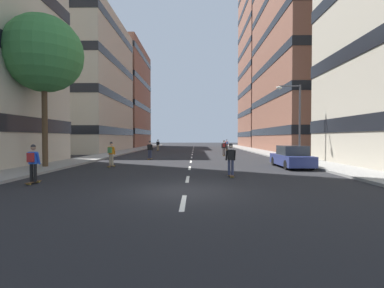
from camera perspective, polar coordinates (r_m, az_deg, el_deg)
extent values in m
plane|color=black|center=(36.31, 0.08, -1.94)|extent=(152.80, 152.80, 0.00)
cube|color=gray|center=(40.76, -13.69, -1.52)|extent=(2.93, 70.03, 0.14)
cube|color=gray|center=(40.57, 14.01, -1.54)|extent=(2.93, 70.03, 0.14)
cube|color=silver|center=(9.03, -1.83, -11.98)|extent=(0.16, 2.20, 0.01)
cube|color=silver|center=(13.94, -0.92, -7.24)|extent=(0.16, 2.20, 0.01)
cube|color=silver|center=(18.90, -0.49, -4.97)|extent=(0.16, 2.20, 0.01)
cube|color=silver|center=(23.87, -0.24, -3.65)|extent=(0.16, 2.20, 0.01)
cube|color=silver|center=(28.86, -0.08, -2.79)|extent=(0.16, 2.20, 0.01)
cube|color=silver|center=(33.85, 0.04, -2.18)|extent=(0.16, 2.20, 0.01)
cube|color=silver|center=(38.84, 0.12, -1.72)|extent=(0.16, 2.20, 0.01)
cube|color=silver|center=(43.83, 0.19, -1.37)|extent=(0.16, 2.20, 0.01)
cube|color=silver|center=(48.83, 0.24, -1.09)|extent=(0.16, 2.20, 0.01)
cube|color=silver|center=(53.82, 0.28, -0.87)|extent=(0.16, 2.20, 0.01)
cube|color=silver|center=(58.82, 0.32, -0.68)|extent=(0.16, 2.20, 0.01)
cube|color=silver|center=(63.82, 0.35, -0.52)|extent=(0.16, 2.20, 0.01)
cube|color=#B2A893|center=(47.02, -24.32, 10.97)|extent=(15.88, 18.11, 20.08)
cube|color=black|center=(46.36, -24.24, 2.38)|extent=(16.00, 18.23, 1.10)
cube|color=black|center=(46.73, -24.30, 8.54)|extent=(16.00, 18.23, 1.10)
cube|color=black|center=(47.63, -24.36, 14.54)|extent=(16.00, 18.23, 1.10)
cube|color=black|center=(49.03, -24.42, 20.26)|extent=(16.00, 18.23, 1.10)
cube|color=brown|center=(65.75, -16.81, 9.16)|extent=(15.88, 18.95, 22.17)
cube|color=black|center=(65.15, -16.76, 2.38)|extent=(16.00, 19.07, 1.10)
cube|color=black|center=(65.49, -16.80, 7.24)|extent=(16.00, 19.07, 1.10)
cube|color=black|center=(66.29, -16.83, 12.01)|extent=(16.00, 19.07, 1.10)
cube|color=black|center=(67.54, -16.86, 16.63)|extent=(16.00, 19.07, 1.10)
cube|color=brown|center=(48.49, 24.93, 19.59)|extent=(15.88, 21.85, 34.72)
cube|color=black|center=(46.03, 24.75, 2.33)|extent=(16.00, 21.97, 1.10)
cube|color=black|center=(46.40, 24.81, 8.47)|extent=(16.00, 21.97, 1.10)
cube|color=black|center=(47.28, 24.87, 14.44)|extent=(16.00, 21.97, 1.10)
cube|color=black|center=(48.65, 24.94, 20.14)|extent=(16.00, 21.97, 1.10)
cube|color=brown|center=(66.96, 17.59, 15.52)|extent=(15.88, 16.56, 37.10)
cube|color=black|center=(64.91, 17.49, 1.90)|extent=(16.00, 16.68, 1.10)
cube|color=black|center=(65.12, 17.52, 5.99)|extent=(16.00, 16.68, 1.10)
cube|color=black|center=(65.67, 17.55, 10.02)|extent=(16.00, 16.68, 1.10)
cube|color=black|center=(66.53, 17.58, 13.97)|extent=(16.00, 16.68, 1.10)
cube|color=black|center=(67.70, 17.61, 17.80)|extent=(16.00, 16.68, 1.10)
cube|color=black|center=(69.16, 17.64, 21.49)|extent=(16.00, 16.68, 1.10)
cube|color=black|center=(70.90, 17.67, 25.01)|extent=(16.00, 16.68, 1.10)
cube|color=navy|center=(20.42, 19.80, -3.10)|extent=(1.80, 4.40, 0.70)
cube|color=#2D3338|center=(20.24, 19.96, -1.24)|extent=(1.60, 2.10, 0.64)
cylinder|color=black|center=(21.58, 16.52, -3.40)|extent=(0.22, 0.64, 0.64)
cylinder|color=black|center=(22.07, 20.53, -3.33)|extent=(0.22, 0.64, 0.64)
cylinder|color=black|center=(18.81, 18.94, -4.11)|extent=(0.22, 0.64, 0.64)
cylinder|color=black|center=(19.37, 23.45, -3.99)|extent=(0.22, 0.64, 0.64)
cylinder|color=#4C3823|center=(21.06, -28.08, 3.74)|extent=(0.36, 0.36, 5.76)
sphere|color=#387A3D|center=(21.77, -28.22, 16.09)|extent=(5.08, 5.08, 5.08)
cylinder|color=#3F3F44|center=(25.74, 21.34, 4.16)|extent=(0.16, 0.16, 6.50)
cylinder|color=#3F3F44|center=(25.79, 19.49, 11.22)|extent=(1.80, 0.10, 0.10)
ellipsoid|color=silver|center=(25.49, 17.54, 11.01)|extent=(0.50, 0.30, 0.24)
cube|color=brown|center=(31.80, 6.59, -2.27)|extent=(0.23, 0.91, 0.02)
cylinder|color=#D8BF4C|center=(32.12, 6.55, -2.32)|extent=(0.18, 0.08, 0.07)
cylinder|color=#D8BF4C|center=(31.48, 6.63, -2.39)|extent=(0.18, 0.08, 0.07)
cylinder|color=#594C47|center=(31.77, 6.43, -1.53)|extent=(0.14, 0.14, 0.80)
cylinder|color=#594C47|center=(31.78, 6.75, -1.53)|extent=(0.14, 0.14, 0.80)
cube|color=black|center=(31.75, 6.59, -0.31)|extent=(0.33, 0.21, 0.55)
cylinder|color=black|center=(31.79, 6.19, -0.36)|extent=(0.10, 0.23, 0.55)
cylinder|color=black|center=(31.82, 6.98, -0.36)|extent=(0.10, 0.23, 0.55)
sphere|color=beige|center=(31.76, 6.59, 0.51)|extent=(0.22, 0.22, 0.22)
sphere|color=black|center=(31.76, 6.59, 0.60)|extent=(0.21, 0.21, 0.21)
cube|color=#A52626|center=(31.57, 6.61, -0.27)|extent=(0.27, 0.17, 0.40)
cube|color=brown|center=(26.56, -8.69, -2.99)|extent=(0.38, 0.92, 0.02)
cylinder|color=#D8BF4C|center=(26.86, -8.44, -3.04)|extent=(0.19, 0.10, 0.07)
cylinder|color=#D8BF4C|center=(26.27, -8.94, -3.14)|extent=(0.19, 0.10, 0.07)
cylinder|color=#2D334C|center=(26.57, -8.87, -2.10)|extent=(0.17, 0.17, 0.80)
cylinder|color=#2D334C|center=(26.50, -8.51, -2.11)|extent=(0.17, 0.17, 0.80)
cube|color=black|center=(26.50, -8.69, -0.65)|extent=(0.35, 0.26, 0.55)
cylinder|color=black|center=(26.63, -9.10, -0.70)|extent=(0.13, 0.24, 0.55)
cylinder|color=black|center=(26.47, -8.21, -0.71)|extent=(0.13, 0.24, 0.55)
sphere|color=tan|center=(26.51, -8.68, 0.34)|extent=(0.22, 0.22, 0.22)
sphere|color=black|center=(26.51, -8.68, 0.44)|extent=(0.21, 0.21, 0.21)
cube|color=brown|center=(20.46, -16.31, -4.32)|extent=(0.41, 0.92, 0.02)
cylinder|color=#D8BF4C|center=(20.74, -15.85, -4.37)|extent=(0.19, 0.11, 0.07)
cylinder|color=#D8BF4C|center=(20.20, -16.77, -4.54)|extent=(0.19, 0.11, 0.07)
cylinder|color=tan|center=(20.47, -16.53, -3.16)|extent=(0.17, 0.17, 0.80)
cylinder|color=tan|center=(20.38, -16.10, -3.18)|extent=(0.17, 0.17, 0.80)
cube|color=orange|center=(20.39, -16.33, -1.28)|extent=(0.36, 0.27, 0.55)
cylinder|color=orange|center=(20.54, -16.78, -1.34)|extent=(0.14, 0.24, 0.55)
cylinder|color=orange|center=(20.32, -15.72, -1.36)|extent=(0.14, 0.24, 0.55)
sphere|color=tan|center=(20.39, -16.31, 0.00)|extent=(0.22, 0.22, 0.22)
sphere|color=black|center=(20.39, -16.31, 0.14)|extent=(0.21, 0.21, 0.21)
cube|color=#4C8C4C|center=(20.23, -16.59, -1.22)|extent=(0.29, 0.22, 0.40)
cube|color=brown|center=(14.46, -29.89, -6.79)|extent=(0.25, 0.91, 0.02)
cylinder|color=#D8BF4C|center=(14.73, -29.19, -6.82)|extent=(0.18, 0.08, 0.07)
cylinder|color=#D8BF4C|center=(14.21, -30.61, -7.14)|extent=(0.18, 0.08, 0.07)
cylinder|color=black|center=(14.46, -30.21, -5.15)|extent=(0.15, 0.15, 0.80)
cylinder|color=black|center=(14.36, -29.61, -5.19)|extent=(0.15, 0.15, 0.80)
cube|color=blue|center=(14.35, -29.94, -2.49)|extent=(0.33, 0.22, 0.55)
cylinder|color=blue|center=(14.52, -30.55, -2.57)|extent=(0.10, 0.23, 0.55)
cylinder|color=blue|center=(14.28, -29.09, -2.61)|extent=(0.10, 0.23, 0.55)
sphere|color=#997051|center=(14.35, -29.92, -0.67)|extent=(0.22, 0.22, 0.22)
sphere|color=black|center=(14.35, -29.92, -0.47)|extent=(0.21, 0.21, 0.21)
cube|color=#A52626|center=(14.20, -30.35, -2.41)|extent=(0.27, 0.17, 0.40)
cube|color=brown|center=(45.65, 7.17, -1.18)|extent=(0.39, 0.92, 0.02)
cylinder|color=#D8BF4C|center=(45.96, 7.04, -1.22)|extent=(0.19, 0.11, 0.07)
cylinder|color=#D8BF4C|center=(45.35, 7.30, -1.25)|extent=(0.19, 0.11, 0.07)
cylinder|color=black|center=(45.61, 7.07, -0.66)|extent=(0.17, 0.17, 0.80)
cylinder|color=black|center=(45.67, 7.28, -0.66)|extent=(0.17, 0.17, 0.80)
cube|color=red|center=(45.62, 7.18, 0.19)|extent=(0.36, 0.26, 0.55)
cylinder|color=red|center=(45.60, 6.90, 0.15)|extent=(0.14, 0.24, 0.55)
cylinder|color=red|center=(45.74, 7.42, 0.16)|extent=(0.14, 0.24, 0.55)
sphere|color=beige|center=(45.63, 7.17, 0.76)|extent=(0.22, 0.22, 0.22)
sphere|color=black|center=(45.63, 7.17, 0.82)|extent=(0.21, 0.21, 0.21)
cube|color=#3F72BF|center=(45.45, 7.25, 0.22)|extent=(0.29, 0.21, 0.40)
cube|color=brown|center=(14.88, 7.99, -6.40)|extent=(0.27, 0.91, 0.02)
cylinder|color=#D8BF4C|center=(15.20, 7.74, -6.42)|extent=(0.19, 0.08, 0.07)
cylinder|color=#D8BF4C|center=(14.58, 8.26, -6.75)|extent=(0.19, 0.08, 0.07)
cylinder|color=#2D334C|center=(14.81, 7.66, -4.83)|extent=(0.15, 0.15, 0.80)
cylinder|color=#2D334C|center=(14.85, 8.34, -4.82)|extent=(0.15, 0.15, 0.80)
cube|color=black|center=(14.77, 8.01, -2.22)|extent=(0.33, 0.22, 0.55)
cylinder|color=black|center=(14.78, 7.13, -2.32)|extent=(0.11, 0.24, 0.55)
cylinder|color=black|center=(14.87, 8.80, -2.31)|extent=(0.11, 0.24, 0.55)
sphere|color=beige|center=(14.77, 8.00, -0.45)|extent=(0.22, 0.22, 0.22)
sphere|color=black|center=(14.77, 8.00, -0.26)|extent=(0.21, 0.21, 0.21)
cube|color=brown|center=(44.49, -7.04, -1.24)|extent=(0.34, 0.92, 0.02)
cylinder|color=#D8BF4C|center=(44.80, -6.93, -1.28)|extent=(0.19, 0.10, 0.07)
cylinder|color=#D8BF4C|center=(44.18, -7.16, -1.32)|extent=(0.19, 0.10, 0.07)
cylinder|color=tan|center=(44.50, -7.16, -0.71)|extent=(0.16, 0.16, 0.80)
cylinder|color=tan|center=(44.45, -6.93, -0.71)|extent=(0.16, 0.16, 0.80)
cube|color=black|center=(44.45, -7.05, 0.16)|extent=(0.35, 0.25, 0.55)
cylinder|color=black|center=(44.56, -7.30, 0.13)|extent=(0.12, 0.24, 0.55)
cylinder|color=black|center=(44.44, -6.76, 0.12)|extent=(0.12, 0.24, 0.55)
sphere|color=#997051|center=(44.46, -7.04, 0.74)|extent=(0.22, 0.22, 0.22)
sphere|color=black|center=(44.46, -7.04, 0.81)|extent=(0.21, 0.21, 0.21)
cube|color=black|center=(44.28, -7.12, 0.19)|extent=(0.28, 0.20, 0.40)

